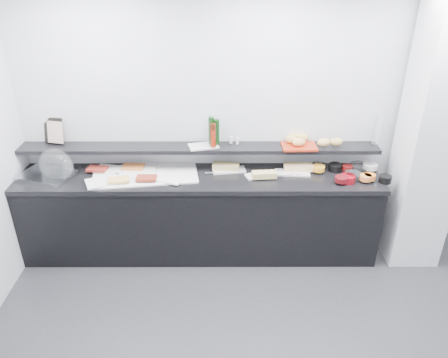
{
  "coord_description": "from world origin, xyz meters",
  "views": [
    {
      "loc": [
        -0.46,
        -2.15,
        2.89
      ],
      "look_at": [
        -0.45,
        1.45,
        1.0
      ],
      "focal_mm": 35.0,
      "sensor_mm": 36.0,
      "label": 1
    }
  ],
  "objects_px": {
    "cloche_base": "(47,176)",
    "carafe": "(378,131)",
    "bread_tray": "(299,146)",
    "sandwich_plate_mid": "(261,175)",
    "condiment_tray": "(204,146)",
    "framed_print": "(54,130)"
  },
  "relations": [
    {
      "from": "cloche_base",
      "to": "carafe",
      "type": "bearing_deg",
      "value": 23.25
    },
    {
      "from": "cloche_base",
      "to": "carafe",
      "type": "relative_size",
      "value": 1.72
    },
    {
      "from": "bread_tray",
      "to": "carafe",
      "type": "relative_size",
      "value": 1.14
    },
    {
      "from": "sandwich_plate_mid",
      "to": "condiment_tray",
      "type": "distance_m",
      "value": 0.64
    },
    {
      "from": "bread_tray",
      "to": "carafe",
      "type": "height_order",
      "value": "carafe"
    },
    {
      "from": "framed_print",
      "to": "bread_tray",
      "type": "xyz_separation_m",
      "value": [
        2.47,
        -0.13,
        -0.12
      ]
    },
    {
      "from": "sandwich_plate_mid",
      "to": "framed_print",
      "type": "bearing_deg",
      "value": 152.85
    },
    {
      "from": "cloche_base",
      "to": "carafe",
      "type": "height_order",
      "value": "carafe"
    },
    {
      "from": "framed_print",
      "to": "carafe",
      "type": "relative_size",
      "value": 0.87
    },
    {
      "from": "sandwich_plate_mid",
      "to": "carafe",
      "type": "relative_size",
      "value": 1.01
    },
    {
      "from": "condiment_tray",
      "to": "sandwich_plate_mid",
      "type": "bearing_deg",
      "value": -30.19
    },
    {
      "from": "sandwich_plate_mid",
      "to": "carafe",
      "type": "distance_m",
      "value": 1.24
    },
    {
      "from": "condiment_tray",
      "to": "bread_tray",
      "type": "bearing_deg",
      "value": -16.32
    },
    {
      "from": "carafe",
      "to": "framed_print",
      "type": "bearing_deg",
      "value": 178.64
    },
    {
      "from": "cloche_base",
      "to": "framed_print",
      "type": "distance_m",
      "value": 0.47
    },
    {
      "from": "framed_print",
      "to": "bread_tray",
      "type": "height_order",
      "value": "framed_print"
    },
    {
      "from": "sandwich_plate_mid",
      "to": "carafe",
      "type": "height_order",
      "value": "carafe"
    },
    {
      "from": "sandwich_plate_mid",
      "to": "bread_tray",
      "type": "relative_size",
      "value": 0.89
    },
    {
      "from": "cloche_base",
      "to": "condiment_tray",
      "type": "bearing_deg",
      "value": 26.27
    },
    {
      "from": "carafe",
      "to": "condiment_tray",
      "type": "bearing_deg",
      "value": -178.88
    },
    {
      "from": "cloche_base",
      "to": "sandwich_plate_mid",
      "type": "relative_size",
      "value": 1.71
    },
    {
      "from": "sandwich_plate_mid",
      "to": "framed_print",
      "type": "xyz_separation_m",
      "value": [
        -2.08,
        0.26,
        0.37
      ]
    }
  ]
}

